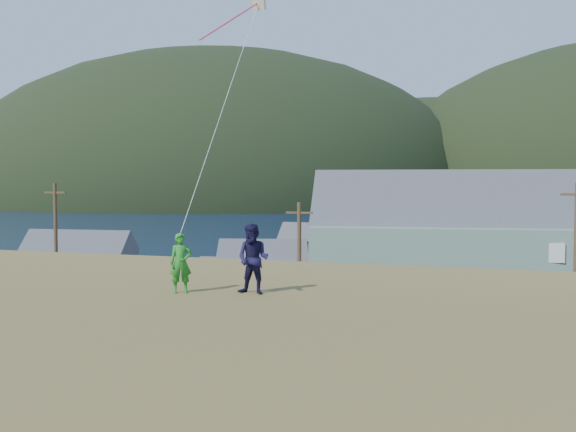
% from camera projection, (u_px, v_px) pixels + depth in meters
% --- Properties ---
extents(ground, '(900.00, 900.00, 0.00)m').
position_uv_depth(ground, '(294.00, 360.00, 36.14)').
color(ground, '#0A1638').
rests_on(ground, ground).
extents(grass_strip, '(110.00, 8.00, 0.10)m').
position_uv_depth(grass_strip, '(283.00, 369.00, 34.24)').
color(grass_strip, '#4C3D19').
rests_on(grass_strip, ground).
extents(waterfront_lot, '(72.00, 36.00, 0.12)m').
position_uv_depth(waterfront_lot, '(354.00, 304.00, 52.35)').
color(waterfront_lot, '#28282B').
rests_on(waterfront_lot, ground).
extents(wharf, '(26.00, 14.00, 0.90)m').
position_uv_depth(wharf, '(343.00, 263.00, 76.04)').
color(wharf, gray).
rests_on(wharf, ground).
extents(far_shore, '(900.00, 320.00, 2.00)m').
position_uv_depth(far_shore, '(468.00, 199.00, 350.65)').
color(far_shore, black).
rests_on(far_shore, ground).
extents(far_hills, '(760.00, 265.00, 143.00)m').
position_uv_depth(far_hills, '(546.00, 200.00, 291.75)').
color(far_hills, black).
rests_on(far_hills, ground).
extents(lodge, '(39.00, 15.79, 13.33)m').
position_uv_depth(lodge, '(549.00, 243.00, 51.22)').
color(lodge, slate).
rests_on(lodge, waterfront_lot).
extents(shed_teal, '(9.79, 7.34, 7.31)m').
position_uv_depth(shed_teal, '(74.00, 271.00, 52.57)').
color(shed_teal, '#2C685D').
rests_on(shed_teal, waterfront_lot).
extents(shed_palegreen_near, '(9.57, 7.08, 6.24)m').
position_uv_depth(shed_palegreen_near, '(268.00, 274.00, 53.48)').
color(shed_palegreen_near, gray).
rests_on(shed_palegreen_near, waterfront_lot).
extents(shed_white, '(7.58, 5.51, 5.60)m').
position_uv_depth(shed_white, '(246.00, 295.00, 44.70)').
color(shed_white, white).
rests_on(shed_white, waterfront_lot).
extents(shed_palegreen_far, '(11.18, 7.02, 7.18)m').
position_uv_depth(shed_palegreen_far, '(330.00, 256.00, 63.01)').
color(shed_palegreen_far, slate).
rests_on(shed_palegreen_far, waterfront_lot).
extents(utility_poles, '(31.80, 0.24, 9.86)m').
position_uv_depth(utility_poles, '(289.00, 270.00, 37.55)').
color(utility_poles, '#47331E').
rests_on(utility_poles, waterfront_lot).
extents(parked_cars, '(24.00, 13.06, 1.50)m').
position_uv_depth(parked_cars, '(266.00, 282.00, 59.19)').
color(parked_cars, white).
rests_on(parked_cars, waterfront_lot).
extents(kite_flyer_green, '(0.66, 0.59, 1.51)m').
position_uv_depth(kite_flyer_green, '(181.00, 263.00, 16.17)').
color(kite_flyer_green, '#238023').
rests_on(kite_flyer_green, hillside).
extents(kite_flyer_navy, '(0.90, 0.73, 1.76)m').
position_uv_depth(kite_flyer_navy, '(253.00, 259.00, 16.01)').
color(kite_flyer_navy, '#151335').
rests_on(kite_flyer_navy, hillside).
extents(kite_rig, '(0.98, 4.09, 11.01)m').
position_uv_depth(kite_rig, '(253.00, 8.00, 23.00)').
color(kite_rig, '#F2E6B8').
rests_on(kite_rig, ground).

